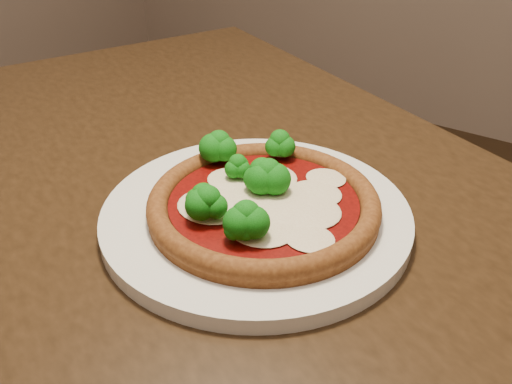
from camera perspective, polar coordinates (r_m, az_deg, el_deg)
The scene contains 3 objects.
dining_table at distance 0.75m, azimuth -2.74°, elevation -6.89°, with size 1.41×1.16×0.75m.
plate at distance 0.64m, azimuth -0.00°, elevation -2.36°, with size 0.34×0.34×0.02m, color white.
pizza at distance 0.62m, azimuth 0.42°, elevation -0.64°, with size 0.25×0.25×0.06m.
Camera 1 is at (0.37, -0.41, 1.12)m, focal length 40.00 mm.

